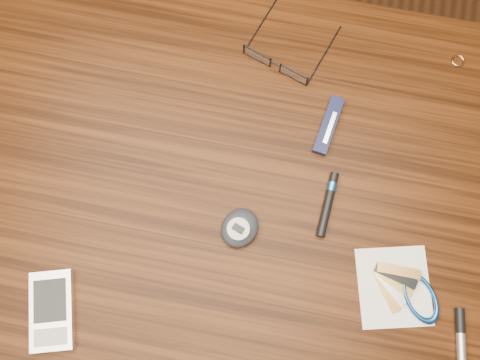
{
  "coord_description": "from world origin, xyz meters",
  "views": [
    {
      "loc": [
        0.06,
        -0.17,
        1.53
      ],
      "look_at": [
        0.03,
        0.02,
        0.76
      ],
      "focal_mm": 40.0,
      "sensor_mm": 36.0,
      "label": 1
    }
  ],
  "objects_px": {
    "notepad_keys": "(407,291)",
    "desk": "(223,202)",
    "pocket_knife": "(328,125)",
    "pda_phone": "(52,311)",
    "silver_pen": "(462,357)",
    "eyeglasses": "(277,62)",
    "pedometer": "(240,228)"
  },
  "relations": [
    {
      "from": "pocket_knife",
      "to": "silver_pen",
      "type": "bearing_deg",
      "value": -51.94
    },
    {
      "from": "notepad_keys",
      "to": "pocket_knife",
      "type": "height_order",
      "value": "same"
    },
    {
      "from": "desk",
      "to": "eyeglasses",
      "type": "relative_size",
      "value": 6.74
    },
    {
      "from": "desk",
      "to": "pedometer",
      "type": "xyz_separation_m",
      "value": [
        0.04,
        -0.05,
        0.11
      ]
    },
    {
      "from": "pedometer",
      "to": "notepad_keys",
      "type": "distance_m",
      "value": 0.25
    },
    {
      "from": "pocket_knife",
      "to": "pda_phone",
      "type": "bearing_deg",
      "value": -134.13
    },
    {
      "from": "eyeglasses",
      "to": "notepad_keys",
      "type": "bearing_deg",
      "value": -51.74
    },
    {
      "from": "desk",
      "to": "silver_pen",
      "type": "height_order",
      "value": "silver_pen"
    },
    {
      "from": "eyeglasses",
      "to": "pda_phone",
      "type": "xyz_separation_m",
      "value": [
        -0.24,
        -0.43,
        -0.0
      ]
    },
    {
      "from": "desk",
      "to": "pda_phone",
      "type": "distance_m",
      "value": 0.31
    },
    {
      "from": "desk",
      "to": "pocket_knife",
      "type": "relative_size",
      "value": 10.37
    },
    {
      "from": "eyeglasses",
      "to": "silver_pen",
      "type": "relative_size",
      "value": 0.94
    },
    {
      "from": "pda_phone",
      "to": "desk",
      "type": "bearing_deg",
      "value": 48.41
    },
    {
      "from": "pda_phone",
      "to": "silver_pen",
      "type": "bearing_deg",
      "value": 5.01
    },
    {
      "from": "pedometer",
      "to": "pocket_knife",
      "type": "xyz_separation_m",
      "value": [
        0.1,
        0.18,
        -0.0
      ]
    },
    {
      "from": "notepad_keys",
      "to": "pocket_knife",
      "type": "bearing_deg",
      "value": 123.68
    },
    {
      "from": "notepad_keys",
      "to": "silver_pen",
      "type": "xyz_separation_m",
      "value": [
        0.08,
        -0.07,
        0.0
      ]
    },
    {
      "from": "eyeglasses",
      "to": "pedometer",
      "type": "relative_size",
      "value": 2.01
    },
    {
      "from": "desk",
      "to": "notepad_keys",
      "type": "height_order",
      "value": "notepad_keys"
    },
    {
      "from": "notepad_keys",
      "to": "desk",
      "type": "bearing_deg",
      "value": 161.68
    },
    {
      "from": "pda_phone",
      "to": "pedometer",
      "type": "distance_m",
      "value": 0.29
    },
    {
      "from": "pocket_knife",
      "to": "silver_pen",
      "type": "relative_size",
      "value": 0.61
    },
    {
      "from": "pda_phone",
      "to": "pocket_knife",
      "type": "bearing_deg",
      "value": 45.87
    },
    {
      "from": "pda_phone",
      "to": "silver_pen",
      "type": "relative_size",
      "value": 0.77
    },
    {
      "from": "desk",
      "to": "eyeglasses",
      "type": "xyz_separation_m",
      "value": [
        0.05,
        0.21,
        0.11
      ]
    },
    {
      "from": "pda_phone",
      "to": "pocket_knife",
      "type": "xyz_separation_m",
      "value": [
        0.34,
        0.35,
        -0.0
      ]
    },
    {
      "from": "desk",
      "to": "pocket_knife",
      "type": "height_order",
      "value": "pocket_knife"
    },
    {
      "from": "desk",
      "to": "pocket_knife",
      "type": "bearing_deg",
      "value": 41.92
    },
    {
      "from": "notepad_keys",
      "to": "pda_phone",
      "type": "bearing_deg",
      "value": -165.67
    },
    {
      "from": "pedometer",
      "to": "notepad_keys",
      "type": "relative_size",
      "value": 0.52
    },
    {
      "from": "desk",
      "to": "notepad_keys",
      "type": "bearing_deg",
      "value": -18.32
    },
    {
      "from": "pocket_knife",
      "to": "silver_pen",
      "type": "xyz_separation_m",
      "value": [
        0.23,
        -0.3,
        0.0
      ]
    }
  ]
}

